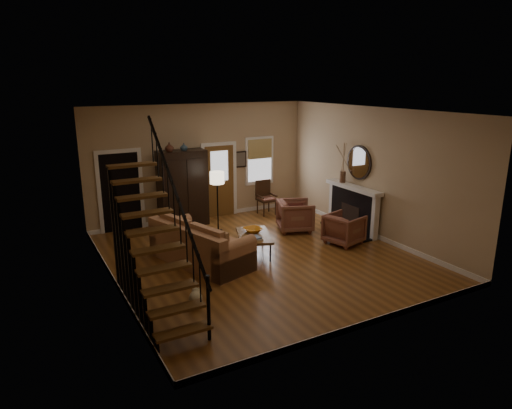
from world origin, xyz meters
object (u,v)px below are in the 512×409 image
armchair_right (295,216)px  floor_lamp (218,202)px  sofa (201,243)px  side_chair (266,198)px  armchair_left (344,229)px  coffee_table (254,244)px  armoire (183,188)px

armchair_right → floor_lamp: bearing=86.5°
sofa → side_chair: bearing=21.6°
armchair_right → side_chair: 1.71m
armchair_left → side_chair: (-0.42, 3.13, 0.13)m
sofa → armchair_right: sofa is taller
coffee_table → armchair_right: (1.77, 0.95, 0.18)m
floor_lamp → armchair_left: bearing=-43.7°
armchair_left → side_chair: bearing=-7.5°
armoire → armchair_left: bearing=-48.3°
armoire → sofa: (-0.60, -2.77, -0.60)m
armoire → coffee_table: armoire is taller
armoire → armchair_right: size_ratio=2.31×
armchair_right → coffee_table: bearing=139.5°
sofa → floor_lamp: size_ratio=1.48×
armchair_left → armchair_right: armchair_right is taller
armoire → armchair_right: 3.18m
armchair_left → coffee_table: bearing=63.4°
armoire → floor_lamp: 1.22m
coffee_table → armchair_left: (2.28, -0.47, 0.14)m
armoire → armchair_left: 4.51m
armchair_left → armchair_right: bearing=4.7°
floor_lamp → side_chair: 2.16m
armoire → side_chair: bearing=-4.5°
armchair_right → floor_lamp: (-1.88, 0.87, 0.41)m
armchair_right → side_chair: side_chair is taller
floor_lamp → side_chair: (1.97, 0.84, -0.31)m
armoire → coffee_table: 3.05m
sofa → floor_lamp: 2.13m
coffee_table → floor_lamp: bearing=93.3°
side_chair → armchair_left: bearing=-82.4°
armchair_right → floor_lamp: 2.11m
armchair_left → sofa: bearing=66.1°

